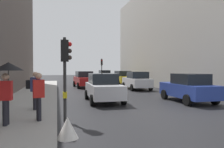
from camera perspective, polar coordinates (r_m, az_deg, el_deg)
The scene contains 15 objects.
ground_plane at distance 10.26m, azimuth 17.03°, elevation -10.34°, with size 120.00×120.00×0.00m, color black.
sidewalk_kerb at distance 14.82m, azimuth -20.34°, elevation -6.40°, with size 3.21×40.00×0.16m, color #A8A5A0.
building_facade_right at distance 28.63m, azimuth 21.36°, elevation 9.26°, with size 12.00×25.05×12.00m, color #B2ADA3.
traffic_light_near_left at distance 8.73m, azimuth -12.03°, elevation 2.63°, with size 0.43×0.25×3.29m.
traffic_light_far_median at distance 31.22m, azimuth -2.69°, elevation 2.06°, with size 0.25×0.43×3.46m.
car_blue_van at distance 14.45m, azimuth 19.24°, elevation -3.41°, with size 2.04×4.21×1.76m.
car_yellow_taxi at distance 27.50m, azimuth 2.72°, elevation -1.02°, with size 2.17×4.28×1.76m.
car_white_compact at distance 21.60m, azimuth 6.47°, elevation -1.72°, with size 2.10×4.24×1.76m.
car_silver_hatchback at distance 13.73m, azimuth -2.23°, elevation -3.58°, with size 2.08×4.23×1.76m.
car_dark_suv at distance 36.98m, azimuth -2.04°, elevation -0.36°, with size 2.06×4.22×1.76m.
car_red_sedan at distance 24.06m, azimuth -7.19°, elevation -1.39°, with size 2.26×4.32×1.76m.
pedestrian_with_umbrella at distance 8.22m, azimuth -25.51°, elevation -0.42°, with size 1.00×1.00×2.14m.
pedestrian_with_grey_backpack at distance 10.86m, azimuth -19.50°, elevation -3.51°, with size 0.65×0.42×1.77m.
pedestrian_in_red_jacket at distance 8.59m, azimuth -18.52°, elevation -5.02°, with size 0.44×0.36×1.77m.
warning_sign_triangle at distance 6.84m, azimuth -11.48°, elevation -13.53°, with size 0.64×0.64×0.65m, color silver.
Camera 1 is at (-5.21, -8.59, 2.10)m, focal length 35.16 mm.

